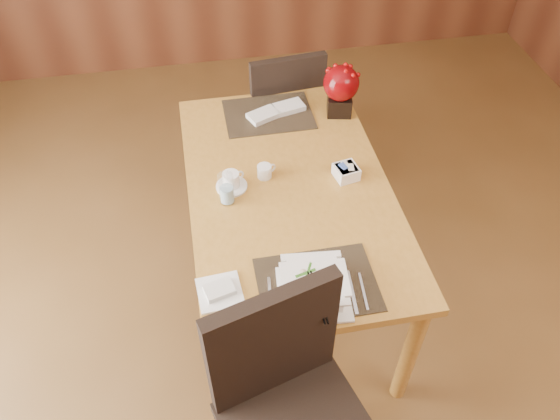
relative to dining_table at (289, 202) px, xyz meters
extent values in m
plane|color=brown|center=(0.00, -0.60, -0.65)|extent=(6.00, 6.00, 0.00)
cube|color=#C08735|center=(0.00, 0.00, 0.08)|extent=(0.90, 1.50, 0.04)
cylinder|color=#C08735|center=(-0.39, -0.69, -0.30)|extent=(0.07, 0.07, 0.71)
cylinder|color=#C08735|center=(-0.39, 0.69, -0.30)|extent=(0.07, 0.07, 0.71)
cylinder|color=#C08735|center=(0.39, -0.69, -0.30)|extent=(0.07, 0.07, 0.71)
cylinder|color=#C08735|center=(0.39, 0.69, -0.30)|extent=(0.07, 0.07, 0.71)
cube|color=black|center=(0.00, -0.55, 0.10)|extent=(0.45, 0.33, 0.01)
cube|color=black|center=(0.00, 0.55, 0.10)|extent=(0.45, 0.33, 0.01)
cube|color=white|center=(-0.03, -0.60, 0.10)|extent=(0.29, 0.29, 0.01)
cube|color=white|center=(-0.03, -0.60, 0.15)|extent=(0.21, 0.21, 0.09)
cylinder|color=#D0CA70|center=(-0.03, -0.60, 0.16)|extent=(0.17, 0.17, 0.07)
cylinder|color=white|center=(-0.25, 0.04, 0.10)|extent=(0.14, 0.14, 0.01)
cylinder|color=white|center=(-0.25, 0.04, 0.14)|extent=(0.10, 0.10, 0.07)
cylinder|color=black|center=(-0.25, 0.04, 0.17)|extent=(0.07, 0.07, 0.01)
cylinder|color=white|center=(-0.28, -0.04, 0.17)|extent=(0.08, 0.08, 0.15)
cube|color=white|center=(0.27, 0.02, 0.13)|extent=(0.12, 0.12, 0.06)
cube|color=black|center=(0.36, 0.50, 0.15)|extent=(0.14, 0.14, 0.10)
sphere|color=maroon|center=(0.36, 0.50, 0.27)|extent=(0.18, 0.18, 0.18)
cube|color=white|center=(-0.37, -0.52, 0.10)|extent=(0.18, 0.18, 0.01)
cube|color=black|center=(-0.21, -0.79, 0.14)|extent=(0.47, 0.18, 0.54)
cylinder|color=black|center=(-0.01, -0.76, -0.42)|extent=(0.04, 0.04, 0.46)
cube|color=black|center=(0.12, 0.96, -0.22)|extent=(0.48, 0.48, 0.06)
cube|color=black|center=(0.15, 0.76, 0.05)|extent=(0.42, 0.09, 0.48)
cylinder|color=black|center=(0.29, 1.15, -0.45)|extent=(0.03, 0.03, 0.41)
cylinder|color=black|center=(0.32, 0.79, -0.45)|extent=(0.03, 0.03, 0.41)
cylinder|color=black|center=(-0.07, 1.12, -0.45)|extent=(0.03, 0.03, 0.41)
cylinder|color=black|center=(-0.04, 0.76, -0.45)|extent=(0.03, 0.03, 0.41)
camera|label=1|loc=(-0.36, -1.74, 1.78)|focal=35.00mm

